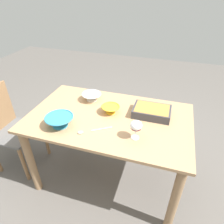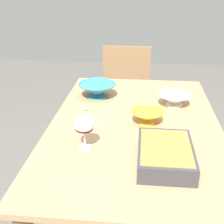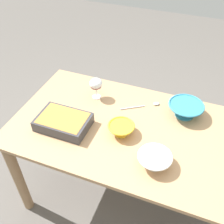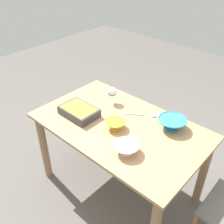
{
  "view_description": "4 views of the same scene",
  "coord_description": "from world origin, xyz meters",
  "px_view_note": "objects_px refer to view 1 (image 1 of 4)",
  "views": [
    {
      "loc": [
        -0.45,
        1.35,
        1.77
      ],
      "look_at": [
        -0.04,
        0.03,
        0.85
      ],
      "focal_mm": 31.87,
      "sensor_mm": 36.0,
      "label": 1
    },
    {
      "loc": [
        -1.43,
        -0.03,
        1.48
      ],
      "look_at": [
        -0.08,
        0.11,
        0.87
      ],
      "focal_mm": 49.53,
      "sensor_mm": 36.0,
      "label": 2
    },
    {
      "loc": [
        0.36,
        -1.12,
        1.95
      ],
      "look_at": [
        -0.1,
        0.05,
        0.82
      ],
      "focal_mm": 42.3,
      "sensor_mm": 36.0,
      "label": 3
    },
    {
      "loc": [
        1.1,
        -1.3,
        2.06
      ],
      "look_at": [
        -0.13,
        0.05,
        0.81
      ],
      "focal_mm": 41.35,
      "sensor_mm": 36.0,
      "label": 4
    }
  ],
  "objects_px": {
    "serving_spoon": "(89,131)",
    "wine_glass": "(136,126)",
    "chair": "(9,126)",
    "mixing_bowl": "(60,121)",
    "casserole_dish": "(152,111)",
    "serving_bowl": "(92,96)",
    "dining_table": "(109,129)",
    "small_bowl": "(111,109)"
  },
  "relations": [
    {
      "from": "wine_glass",
      "to": "serving_bowl",
      "type": "height_order",
      "value": "wine_glass"
    },
    {
      "from": "casserole_dish",
      "to": "serving_spoon",
      "type": "distance_m",
      "value": 0.58
    },
    {
      "from": "casserole_dish",
      "to": "mixing_bowl",
      "type": "height_order",
      "value": "mixing_bowl"
    },
    {
      "from": "dining_table",
      "to": "serving_bowl",
      "type": "height_order",
      "value": "serving_bowl"
    },
    {
      "from": "mixing_bowl",
      "to": "serving_spoon",
      "type": "height_order",
      "value": "mixing_bowl"
    },
    {
      "from": "casserole_dish",
      "to": "serving_bowl",
      "type": "height_order",
      "value": "same"
    },
    {
      "from": "serving_spoon",
      "to": "wine_glass",
      "type": "bearing_deg",
      "value": -174.07
    },
    {
      "from": "wine_glass",
      "to": "serving_spoon",
      "type": "distance_m",
      "value": 0.38
    },
    {
      "from": "wine_glass",
      "to": "casserole_dish",
      "type": "bearing_deg",
      "value": -102.09
    },
    {
      "from": "serving_bowl",
      "to": "casserole_dish",
      "type": "bearing_deg",
      "value": 171.99
    },
    {
      "from": "wine_glass",
      "to": "mixing_bowl",
      "type": "relative_size",
      "value": 0.68
    },
    {
      "from": "wine_glass",
      "to": "small_bowl",
      "type": "distance_m",
      "value": 0.4
    },
    {
      "from": "dining_table",
      "to": "small_bowl",
      "type": "xyz_separation_m",
      "value": [
        0.01,
        -0.06,
        0.18
      ]
    },
    {
      "from": "wine_glass",
      "to": "mixing_bowl",
      "type": "bearing_deg",
      "value": 3.29
    },
    {
      "from": "mixing_bowl",
      "to": "small_bowl",
      "type": "relative_size",
      "value": 1.4
    },
    {
      "from": "small_bowl",
      "to": "serving_spoon",
      "type": "xyz_separation_m",
      "value": [
        0.08,
        0.31,
        -0.03
      ]
    },
    {
      "from": "wine_glass",
      "to": "small_bowl",
      "type": "relative_size",
      "value": 0.95
    },
    {
      "from": "mixing_bowl",
      "to": "wine_glass",
      "type": "bearing_deg",
      "value": -176.71
    },
    {
      "from": "wine_glass",
      "to": "small_bowl",
      "type": "bearing_deg",
      "value": -43.91
    },
    {
      "from": "chair",
      "to": "mixing_bowl",
      "type": "bearing_deg",
      "value": 169.51
    },
    {
      "from": "casserole_dish",
      "to": "mixing_bowl",
      "type": "xyz_separation_m",
      "value": [
        0.69,
        0.38,
        0.01
      ]
    },
    {
      "from": "dining_table",
      "to": "mixing_bowl",
      "type": "height_order",
      "value": "mixing_bowl"
    },
    {
      "from": "dining_table",
      "to": "wine_glass",
      "type": "distance_m",
      "value": 0.43
    },
    {
      "from": "wine_glass",
      "to": "chair",
      "type": "bearing_deg",
      "value": -4.23
    },
    {
      "from": "casserole_dish",
      "to": "serving_bowl",
      "type": "relative_size",
      "value": 1.69
    },
    {
      "from": "casserole_dish",
      "to": "serving_bowl",
      "type": "xyz_separation_m",
      "value": [
        0.6,
        -0.08,
        0.0
      ]
    },
    {
      "from": "wine_glass",
      "to": "serving_spoon",
      "type": "relative_size",
      "value": 0.64
    },
    {
      "from": "mixing_bowl",
      "to": "serving_bowl",
      "type": "distance_m",
      "value": 0.47
    },
    {
      "from": "casserole_dish",
      "to": "serving_bowl",
      "type": "distance_m",
      "value": 0.61
    },
    {
      "from": "serving_bowl",
      "to": "mixing_bowl",
      "type": "bearing_deg",
      "value": 79.35
    },
    {
      "from": "chair",
      "to": "wine_glass",
      "type": "relative_size",
      "value": 5.85
    },
    {
      "from": "chair",
      "to": "mixing_bowl",
      "type": "relative_size",
      "value": 3.98
    },
    {
      "from": "wine_glass",
      "to": "casserole_dish",
      "type": "relative_size",
      "value": 0.49
    },
    {
      "from": "dining_table",
      "to": "serving_bowl",
      "type": "bearing_deg",
      "value": -40.9
    },
    {
      "from": "chair",
      "to": "serving_spoon",
      "type": "xyz_separation_m",
      "value": [
        -0.98,
        0.14,
        0.28
      ]
    },
    {
      "from": "dining_table",
      "to": "small_bowl",
      "type": "distance_m",
      "value": 0.19
    },
    {
      "from": "wine_glass",
      "to": "dining_table",
      "type": "bearing_deg",
      "value": -37.2
    },
    {
      "from": "wine_glass",
      "to": "serving_spoon",
      "type": "xyz_separation_m",
      "value": [
        0.36,
        0.04,
        -0.1
      ]
    },
    {
      "from": "dining_table",
      "to": "small_bowl",
      "type": "relative_size",
      "value": 8.59
    },
    {
      "from": "casserole_dish",
      "to": "dining_table",
      "type": "bearing_deg",
      "value": 20.89
    },
    {
      "from": "dining_table",
      "to": "casserole_dish",
      "type": "distance_m",
      "value": 0.41
    },
    {
      "from": "dining_table",
      "to": "wine_glass",
      "type": "bearing_deg",
      "value": 142.8
    }
  ]
}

